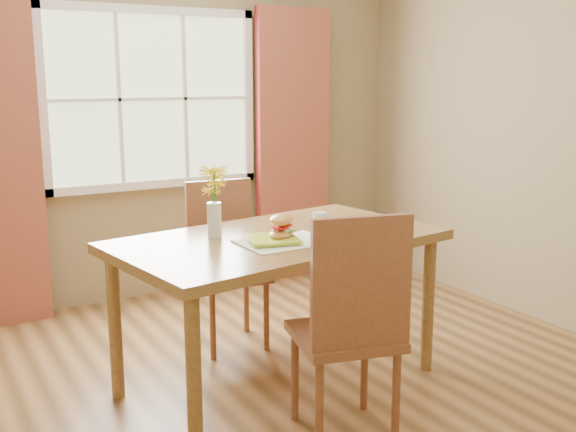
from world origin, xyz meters
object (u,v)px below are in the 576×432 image
Objects in this scene: dining_table at (279,252)px; chair_near at (352,320)px; flower_vase at (214,192)px; croissant_sandwich at (282,226)px; water_glass at (320,224)px; chair_far at (225,255)px.

dining_table is 1.68× the size of chair_near.
chair_near is 2.85× the size of flower_vase.
water_glass is at bearing -26.57° from croissant_sandwich.
dining_table is 4.80× the size of flower_vase.
dining_table is at bearing 101.97° from chair_near.
dining_table is at bearing -24.51° from flower_vase.
chair_near is 0.75m from water_glass.
chair_near is 5.37× the size of croissant_sandwich.
water_glass is at bearing -21.70° from flower_vase.
water_glass is (0.21, -0.78, 0.33)m from chair_far.
chair_far is 0.90m from croissant_sandwich.
dining_table is 0.47m from flower_vase.
water_glass is 0.59m from flower_vase.
chair_near is at bearing -110.31° from water_glass.
water_glass is at bearing 83.48° from chair_near.
dining_table is 9.04× the size of croissant_sandwich.
chair_far is 2.68× the size of flower_vase.
croissant_sandwich is at bearing -88.19° from chair_far.
flower_vase is at bearing 98.50° from croissant_sandwich.
chair_near is 1.06× the size of chair_far.
chair_near is 9.30× the size of water_glass.
croissant_sandwich is at bearing -169.71° from water_glass.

